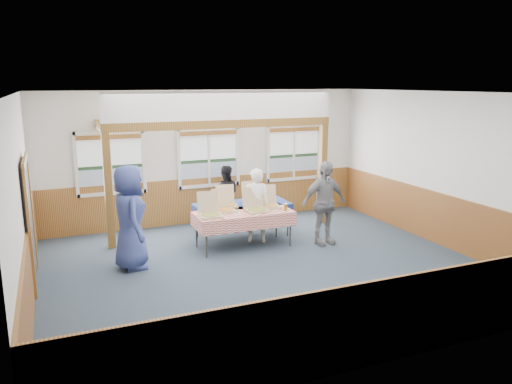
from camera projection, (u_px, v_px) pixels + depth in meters
floor at (266, 268)px, 9.28m from camera, size 8.00×8.00×0.00m
ceiling at (267, 93)px, 8.59m from camera, size 8.00×8.00×0.00m
wall_back at (208, 157)px, 12.09m from camera, size 8.00×0.00×8.00m
wall_front at (388, 239)px, 5.78m from camera, size 8.00×0.00×8.00m
wall_left at (21, 204)px, 7.43m from camera, size 0.00×8.00×8.00m
wall_right at (441, 169)px, 10.43m from camera, size 0.00×8.00×8.00m
wainscot_back at (209, 199)px, 12.29m from camera, size 7.98×0.05×1.10m
wainscot_front at (381, 321)px, 6.03m from camera, size 7.98×0.05×1.10m
wainscot_left at (30, 270)px, 7.67m from camera, size 0.05×6.98×1.10m
wainscot_right at (436, 218)px, 10.65m from camera, size 0.05×6.98×1.10m
cased_opening at (29, 224)px, 8.38m from camera, size 0.06×1.30×2.10m
window_left at (110, 160)px, 11.17m from camera, size 1.56×0.10×1.46m
window_mid at (209, 154)px, 12.03m from camera, size 1.56×0.10×1.46m
window_right at (294, 149)px, 12.90m from camera, size 1.56×0.10×1.46m
post_left at (109, 191)px, 10.16m from camera, size 0.15×0.15×2.40m
post_right at (323, 174)px, 12.03m from camera, size 0.15×0.15×2.40m
cross_beam at (224, 124)px, 10.81m from camera, size 5.15×0.18×0.18m
table_left at (242, 206)px, 11.00m from camera, size 2.24×1.50×0.76m
table_right at (243, 214)px, 10.32m from camera, size 2.11×1.14×0.76m
pizza_box_a at (227, 203)px, 10.73m from camera, size 0.46×0.53×0.44m
pizza_box_b at (254, 198)px, 11.25m from camera, size 0.46×0.53×0.42m
pizza_box_c at (210, 213)px, 9.93m from camera, size 0.47×0.56×0.47m
pizza_box_d at (224, 208)px, 10.34m from camera, size 0.42×0.50×0.44m
pizza_box_e at (256, 208)px, 10.32m from camera, size 0.43×0.53×0.47m
pizza_box_f at (270, 204)px, 10.67m from camera, size 0.47×0.55×0.45m
veggie_tray at (210, 205)px, 10.70m from camera, size 0.39×0.39×0.09m
drink_glass at (286, 207)px, 10.39m from camera, size 0.07×0.07×0.15m
woman_white at (256, 205)px, 10.64m from camera, size 0.69×0.59×1.61m
woman_black at (225, 195)px, 12.03m from camera, size 0.81×0.70×1.44m
man_blue at (130, 217)px, 9.09m from camera, size 0.64×0.96×1.93m
person_grey at (324, 203)px, 10.49m from camera, size 1.07×0.50×1.78m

